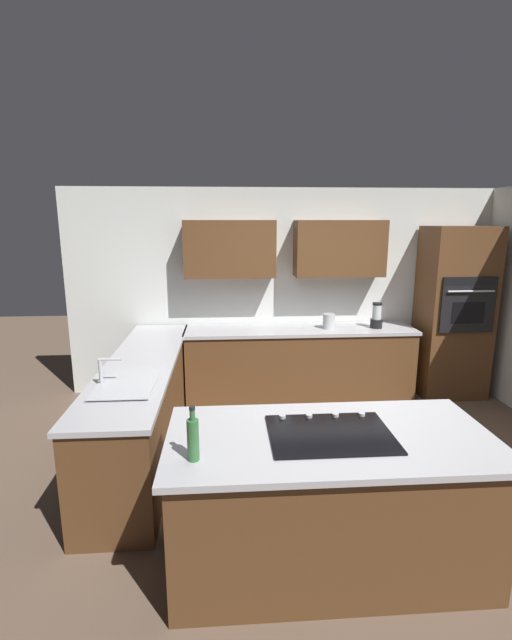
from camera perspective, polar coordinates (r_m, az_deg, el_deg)
name	(u,v)px	position (r m, az deg, el deg)	size (l,w,h in m)	color
ground_plane	(340,470)	(4.30, 10.76, -18.36)	(14.00, 14.00, 0.00)	brown
wall_back	(299,281)	(5.73, 5.54, 4.96)	(6.00, 0.44, 2.60)	silver
lower_cabinets_back	(299,365)	(5.64, 5.54, -5.71)	(2.80, 0.60, 0.86)	brown
countertop_back	(300,330)	(5.51, 5.64, -1.27)	(2.84, 0.64, 0.04)	#B2B2B7
lower_cabinets_side	(144,406)	(4.54, -14.17, -10.70)	(0.60, 2.90, 0.86)	brown
countertop_side	(142,362)	(4.38, -14.48, -5.29)	(0.64, 2.94, 0.04)	#B2B2B7
island_base	(328,502)	(3.12, 9.18, -22.06)	(1.95, 0.91, 0.86)	brown
island_top	(330,438)	(2.89, 9.50, -14.70)	(2.03, 0.99, 0.04)	#B2B2B7
wall_oven	(454,313)	(6.10, 24.05, 0.87)	(0.80, 0.66, 2.14)	brown
sink_unit	(126,383)	(3.77, -16.39, -7.75)	(0.46, 0.70, 0.23)	#515456
cooktop	(330,433)	(2.88, 9.49, -14.16)	(0.76, 0.56, 0.03)	black
blender	(377,317)	(5.68, 15.24, 0.36)	(0.15, 0.15, 0.32)	black
kettle	(329,321)	(5.52, 9.32, -0.16)	(0.14, 0.14, 0.18)	#B7BABF
oil_bottle	(193,438)	(2.55, -8.09, -14.81)	(0.07, 0.07, 0.32)	#336B38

